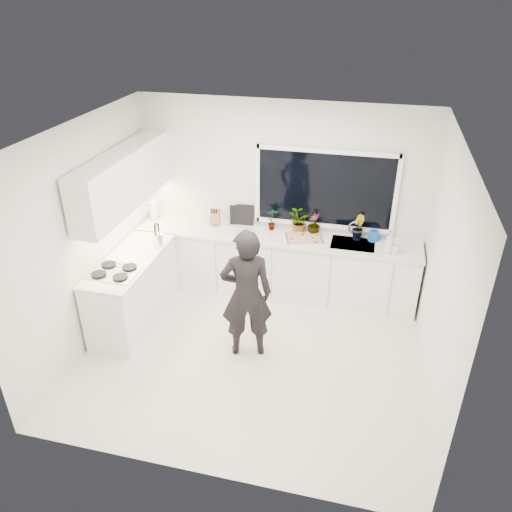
# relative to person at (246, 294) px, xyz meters

# --- Properties ---
(floor) EXTENTS (4.00, 3.50, 0.02)m
(floor) POSITION_rel_person_xyz_m (0.06, -0.05, -0.84)
(floor) COLOR beige
(floor) RESTS_ON ground
(wall_back) EXTENTS (4.00, 0.02, 2.70)m
(wall_back) POSITION_rel_person_xyz_m (0.06, 1.71, 0.52)
(wall_back) COLOR white
(wall_back) RESTS_ON ground
(wall_left) EXTENTS (0.02, 3.50, 2.70)m
(wall_left) POSITION_rel_person_xyz_m (-1.95, -0.05, 0.52)
(wall_left) COLOR white
(wall_left) RESTS_ON ground
(wall_right) EXTENTS (0.02, 3.50, 2.70)m
(wall_right) POSITION_rel_person_xyz_m (2.07, -0.05, 0.52)
(wall_right) COLOR white
(wall_right) RESTS_ON ground
(ceiling) EXTENTS (4.00, 3.50, 0.02)m
(ceiling) POSITION_rel_person_xyz_m (0.06, -0.05, 1.88)
(ceiling) COLOR white
(ceiling) RESTS_ON wall_back
(window) EXTENTS (1.80, 0.02, 1.00)m
(window) POSITION_rel_person_xyz_m (0.66, 1.68, 0.72)
(window) COLOR black
(window) RESTS_ON wall_back
(base_cabinets_back) EXTENTS (3.92, 0.58, 0.88)m
(base_cabinets_back) POSITION_rel_person_xyz_m (0.06, 1.40, -0.39)
(base_cabinets_back) COLOR white
(base_cabinets_back) RESTS_ON floor
(base_cabinets_left) EXTENTS (0.58, 1.60, 0.88)m
(base_cabinets_left) POSITION_rel_person_xyz_m (-1.61, 0.30, -0.39)
(base_cabinets_left) COLOR white
(base_cabinets_left) RESTS_ON floor
(countertop_back) EXTENTS (3.94, 0.62, 0.04)m
(countertop_back) POSITION_rel_person_xyz_m (0.06, 1.39, 0.07)
(countertop_back) COLOR silver
(countertop_back) RESTS_ON base_cabinets_back
(countertop_left) EXTENTS (0.62, 1.60, 0.04)m
(countertop_left) POSITION_rel_person_xyz_m (-1.61, 0.30, 0.07)
(countertop_left) COLOR silver
(countertop_left) RESTS_ON base_cabinets_left
(upper_cabinets) EXTENTS (0.34, 2.10, 0.70)m
(upper_cabinets) POSITION_rel_person_xyz_m (-1.73, 0.65, 1.02)
(upper_cabinets) COLOR white
(upper_cabinets) RESTS_ON wall_left
(sink) EXTENTS (0.58, 0.42, 0.14)m
(sink) POSITION_rel_person_xyz_m (1.11, 1.40, 0.04)
(sink) COLOR silver
(sink) RESTS_ON countertop_back
(faucet) EXTENTS (0.03, 0.03, 0.22)m
(faucet) POSITION_rel_person_xyz_m (1.11, 1.60, 0.20)
(faucet) COLOR silver
(faucet) RESTS_ON countertop_back
(stovetop) EXTENTS (0.56, 0.48, 0.03)m
(stovetop) POSITION_rel_person_xyz_m (-1.63, -0.05, 0.11)
(stovetop) COLOR black
(stovetop) RESTS_ON countertop_left
(person) EXTENTS (0.69, 0.55, 1.66)m
(person) POSITION_rel_person_xyz_m (0.00, 0.00, 0.00)
(person) COLOR black
(person) RESTS_ON floor
(pizza_tray) EXTENTS (0.57, 0.48, 0.03)m
(pizza_tray) POSITION_rel_person_xyz_m (0.45, 1.37, 0.11)
(pizza_tray) COLOR silver
(pizza_tray) RESTS_ON countertop_back
(pizza) EXTENTS (0.51, 0.43, 0.01)m
(pizza) POSITION_rel_person_xyz_m (0.45, 1.37, 0.12)
(pizza) COLOR #C6411A
(pizza) RESTS_ON pizza_tray
(watering_can) EXTENTS (0.16, 0.16, 0.13)m
(watering_can) POSITION_rel_person_xyz_m (1.36, 1.56, 0.16)
(watering_can) COLOR blue
(watering_can) RESTS_ON countertop_back
(paper_towel_roll) EXTENTS (0.12, 0.12, 0.26)m
(paper_towel_roll) POSITION_rel_person_xyz_m (-1.79, 1.50, 0.22)
(paper_towel_roll) COLOR silver
(paper_towel_roll) RESTS_ON countertop_back
(knife_block) EXTENTS (0.14, 0.12, 0.22)m
(knife_block) POSITION_rel_person_xyz_m (-0.87, 1.54, 0.20)
(knife_block) COLOR #986D46
(knife_block) RESTS_ON countertop_back
(utensil_crock) EXTENTS (0.16, 0.16, 0.16)m
(utensil_crock) POSITION_rel_person_xyz_m (-1.41, 0.75, 0.17)
(utensil_crock) COLOR silver
(utensil_crock) RESTS_ON countertop_left
(picture_frame_large) EXTENTS (0.22, 0.08, 0.28)m
(picture_frame_large) POSITION_rel_person_xyz_m (-0.56, 1.64, 0.23)
(picture_frame_large) COLOR black
(picture_frame_large) RESTS_ON countertop_back
(picture_frame_small) EXTENTS (0.25, 0.03, 0.30)m
(picture_frame_small) POSITION_rel_person_xyz_m (-0.45, 1.64, 0.24)
(picture_frame_small) COLOR black
(picture_frame_small) RESTS_ON countertop_back
(herb_plants) EXTENTS (1.37, 0.30, 0.34)m
(herb_plants) POSITION_rel_person_xyz_m (0.48, 1.56, 0.26)
(herb_plants) COLOR #26662D
(herb_plants) RESTS_ON countertop_back
(soap_bottles) EXTENTS (0.21, 0.15, 0.29)m
(soap_bottles) POSITION_rel_person_xyz_m (1.58, 1.25, 0.22)
(soap_bottles) COLOR #D8BF66
(soap_bottles) RESTS_ON countertop_back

